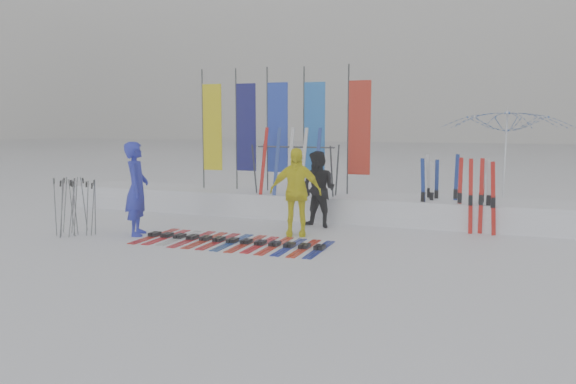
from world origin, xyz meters
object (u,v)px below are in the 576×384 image
at_px(person_yellow, 295,192).
at_px(ski_row, 232,241).
at_px(person_blue, 137,189).
at_px(tent_canopy, 504,163).
at_px(ski_rack, 296,163).
at_px(person_black, 319,190).

bearing_deg(person_yellow, ski_row, -144.55).
relative_size(person_blue, ski_row, 0.52).
relative_size(tent_canopy, ski_rack, 1.52).
relative_size(person_black, ski_row, 0.46).
distance_m(person_blue, person_yellow, 3.35).
bearing_deg(ski_row, person_yellow, 50.30).
relative_size(person_black, tent_canopy, 0.56).
distance_m(person_black, tent_canopy, 4.84).
relative_size(person_blue, person_yellow, 1.07).
distance_m(person_blue, person_black, 3.99).
height_order(person_blue, person_yellow, person_blue).
xyz_separation_m(person_blue, person_yellow, (3.16, 1.13, -0.06)).
xyz_separation_m(person_yellow, ski_row, (-0.94, -1.13, -0.89)).
bearing_deg(ski_rack, person_blue, -128.10).
distance_m(person_yellow, ski_rack, 2.17).
bearing_deg(ski_row, person_black, 62.81).
bearing_deg(person_black, person_yellow, -85.57).
bearing_deg(person_yellow, person_black, 65.33).
bearing_deg(tent_canopy, person_yellow, -137.33).
distance_m(person_yellow, ski_row, 1.72).
xyz_separation_m(person_black, ski_row, (-1.12, -2.19, -0.83)).
height_order(person_black, ski_row, person_black).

